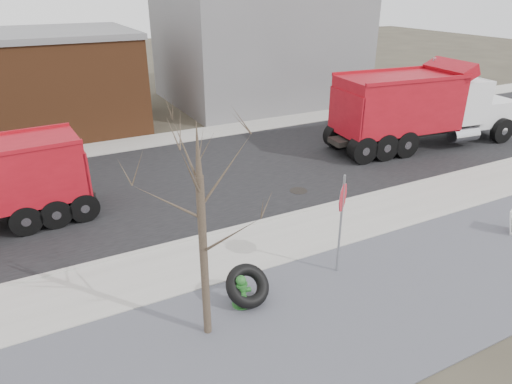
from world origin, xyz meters
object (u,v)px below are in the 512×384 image
fire_hydrant (241,292)px  stop_sign (342,208)px  dump_truck_red_a (421,105)px  truck_tire (248,286)px

fire_hydrant → stop_sign: stop_sign is taller
fire_hydrant → dump_truck_red_a: bearing=40.6°
dump_truck_red_a → fire_hydrant: bearing=-145.3°
dump_truck_red_a → stop_sign: bearing=-138.9°
truck_tire → dump_truck_red_a: bearing=29.0°
fire_hydrant → stop_sign: size_ratio=0.30×
truck_tire → stop_sign: stop_sign is taller
stop_sign → dump_truck_red_a: bearing=18.8°
fire_hydrant → stop_sign: (3.07, 0.11, 1.60)m
truck_tire → dump_truck_red_a: dump_truck_red_a is taller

